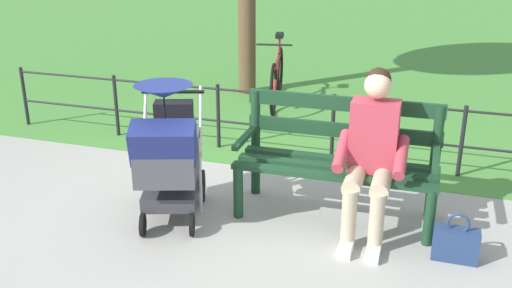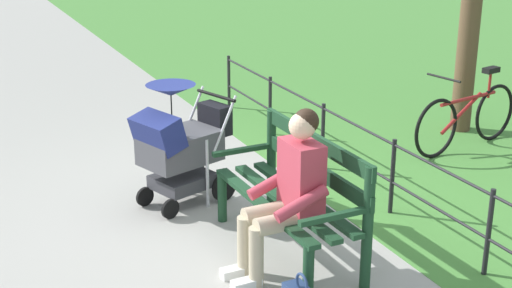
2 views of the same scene
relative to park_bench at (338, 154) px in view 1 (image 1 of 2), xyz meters
name	(u,v)px [view 1 (image 1 of 2)]	position (x,y,z in m)	size (l,w,h in m)	color
ground_plane	(234,203)	(0.86, 0.12, -0.53)	(60.00, 60.00, 0.00)	#9E9B93
grass_lawn	(371,32)	(0.86, -8.68, -0.52)	(40.00, 16.00, 0.01)	#478438
park_bench	(338,154)	(0.00, 0.00, 0.00)	(1.61, 0.62, 0.96)	#193D23
person_on_bench	(372,150)	(-0.29, 0.22, 0.15)	(0.54, 0.74, 1.28)	tan
stroller	(168,151)	(1.25, 0.53, 0.07)	(0.75, 0.99, 1.15)	black
handbag	(456,244)	(-0.95, 0.46, -0.40)	(0.32, 0.14, 0.37)	navy
park_fence	(274,116)	(0.86, -1.10, -0.11)	(6.17, 0.04, 0.70)	black
bicycle	(277,77)	(1.34, -2.86, -0.16)	(0.49, 1.64, 0.89)	black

